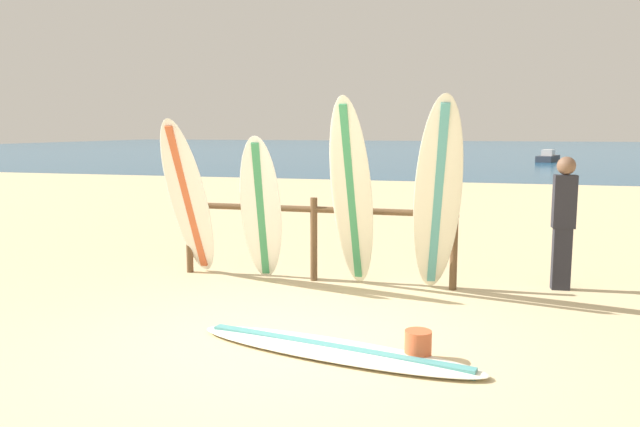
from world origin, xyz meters
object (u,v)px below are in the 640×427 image
at_px(surfboard_rack, 314,225).
at_px(small_boat_offshore, 548,157).
at_px(beachgoer_standing, 564,217).
at_px(surfboard_leaning_far_left, 188,200).
at_px(surfboard_lying_on_sand, 334,350).
at_px(surfboard_leaning_center, 437,198).
at_px(surfboard_leaning_center_left, 352,195).
at_px(surfboard_leaning_left, 261,211).
at_px(sand_bucket, 418,345).

xyz_separation_m(surfboard_rack, small_boat_offshore, (5.56, 31.93, -0.46)).
relative_size(surfboard_rack, beachgoer_standing, 2.24).
bearing_deg(surfboard_leaning_far_left, surfboard_lying_on_sand, -40.92).
height_order(surfboard_leaning_center, small_boat_offshore, surfboard_leaning_center).
bearing_deg(surfboard_leaning_center, surfboard_rack, 165.44).
distance_m(surfboard_leaning_far_left, surfboard_leaning_center_left, 2.16).
relative_size(surfboard_leaning_center, surfboard_lying_on_sand, 0.85).
bearing_deg(surfboard_rack, surfboard_leaning_left, -142.39).
bearing_deg(small_boat_offshore, surfboard_leaning_far_left, -102.47).
relative_size(surfboard_rack, small_boat_offshore, 1.18).
distance_m(surfboard_rack, sand_bucket, 2.98).
bearing_deg(sand_bucket, surfboard_lying_on_sand, -176.55).
xyz_separation_m(beachgoer_standing, small_boat_offshore, (2.54, 31.57, -0.63)).
bearing_deg(beachgoer_standing, surfboard_leaning_far_left, -171.22).
xyz_separation_m(surfboard_leaning_center_left, sand_bucket, (1.03, -2.05, -1.04)).
bearing_deg(small_boat_offshore, beachgoer_standing, -94.60).
xyz_separation_m(surfboard_rack, sand_bucket, (1.61, -2.44, -0.59)).
distance_m(surfboard_rack, surfboard_leaning_center, 1.69).
bearing_deg(surfboard_leaning_center, surfboard_leaning_center_left, 178.61).
relative_size(surfboard_leaning_left, surfboard_leaning_center, 0.81).
bearing_deg(surfboard_leaning_center_left, surfboard_lying_on_sand, -81.72).
bearing_deg(surfboard_leaning_center, surfboard_lying_on_sand, -108.67).
distance_m(surfboard_leaning_center, small_boat_offshore, 32.60).
relative_size(surfboard_leaning_center_left, beachgoer_standing, 1.44).
xyz_separation_m(surfboard_lying_on_sand, small_boat_offshore, (4.68, 34.41, 0.22)).
bearing_deg(surfboard_leaning_center_left, surfboard_leaning_left, -177.95).
xyz_separation_m(surfboard_leaning_center, sand_bucket, (0.03, -2.03, -1.04)).
relative_size(surfboard_rack, surfboard_leaning_left, 1.92).
relative_size(surfboard_leaning_far_left, surfboard_leaning_left, 1.11).
bearing_deg(surfboard_lying_on_sand, beachgoer_standing, 53.00).
relative_size(surfboard_leaning_center_left, small_boat_offshore, 0.76).
height_order(surfboard_leaning_far_left, beachgoer_standing, surfboard_leaning_far_left).
relative_size(beachgoer_standing, sand_bucket, 6.36).
height_order(surfboard_leaning_left, small_boat_offshore, surfboard_leaning_left).
bearing_deg(sand_bucket, surfboard_leaning_center, 90.74).
distance_m(small_boat_offshore, sand_bucket, 34.60).
relative_size(surfboard_leaning_far_left, beachgoer_standing, 1.29).
relative_size(surfboard_leaning_left, small_boat_offshore, 0.61).
bearing_deg(surfboard_lying_on_sand, surfboard_leaning_far_left, 139.08).
distance_m(surfboard_leaning_far_left, small_boat_offshore, 33.07).
relative_size(surfboard_leaning_far_left, surfboard_lying_on_sand, 0.76).
xyz_separation_m(beachgoer_standing, sand_bucket, (-1.42, -2.80, -0.76)).
bearing_deg(surfboard_leaning_left, surfboard_rack, 37.61).
relative_size(surfboard_leaning_center_left, surfboard_lying_on_sand, 0.85).
bearing_deg(surfboard_leaning_center, surfboard_leaning_far_left, 178.87).
relative_size(surfboard_leaning_far_left, sand_bucket, 8.20).
distance_m(beachgoer_standing, sand_bucket, 3.23).
bearing_deg(surfboard_leaning_far_left, sand_bucket, -33.25).
xyz_separation_m(surfboard_leaning_left, small_boat_offshore, (6.12, 32.36, -0.68)).
relative_size(surfboard_lying_on_sand, sand_bucket, 10.79).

